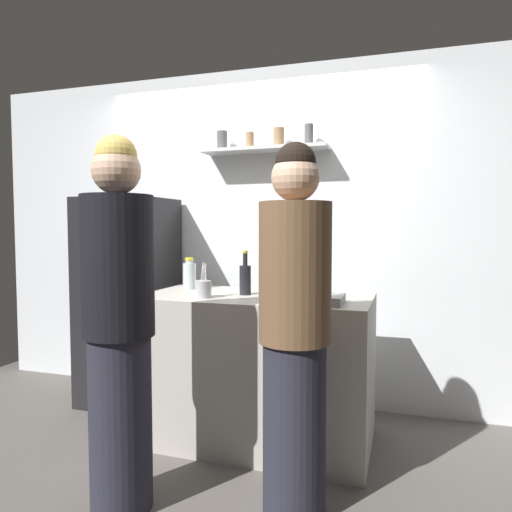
{
  "coord_description": "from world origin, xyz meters",
  "views": [
    {
      "loc": [
        1.14,
        -2.34,
        1.36
      ],
      "look_at": [
        0.23,
        0.48,
        1.19
      ],
      "focal_mm": 33.04,
      "sensor_mm": 36.0,
      "label": 1
    }
  ],
  "objects_px": {
    "baking_pan": "(313,299)",
    "person_blonde": "(119,324)",
    "refrigerator": "(129,300)",
    "wine_bottle_amber_glass": "(281,274)",
    "person_brown_jacket": "(295,331)",
    "utensil_holder": "(203,289)",
    "water_bottle_plastic": "(190,275)",
    "wine_bottle_dark_glass": "(245,278)"
  },
  "relations": [
    {
      "from": "baking_pan",
      "to": "person_blonde",
      "type": "xyz_separation_m",
      "value": [
        -0.81,
        -0.7,
        -0.06
      ]
    },
    {
      "from": "refrigerator",
      "to": "person_blonde",
      "type": "bearing_deg",
      "value": -58.79
    },
    {
      "from": "wine_bottle_amber_glass",
      "to": "person_brown_jacket",
      "type": "height_order",
      "value": "person_brown_jacket"
    },
    {
      "from": "baking_pan",
      "to": "utensil_holder",
      "type": "bearing_deg",
      "value": -179.69
    },
    {
      "from": "baking_pan",
      "to": "water_bottle_plastic",
      "type": "relative_size",
      "value": 1.55
    },
    {
      "from": "baking_pan",
      "to": "person_brown_jacket",
      "type": "bearing_deg",
      "value": -89.24
    },
    {
      "from": "baking_pan",
      "to": "wine_bottle_dark_glass",
      "type": "relative_size",
      "value": 1.2
    },
    {
      "from": "refrigerator",
      "to": "wine_bottle_amber_glass",
      "type": "relative_size",
      "value": 4.54
    },
    {
      "from": "wine_bottle_dark_glass",
      "to": "person_brown_jacket",
      "type": "distance_m",
      "value": 0.86
    },
    {
      "from": "refrigerator",
      "to": "wine_bottle_amber_glass",
      "type": "bearing_deg",
      "value": -11.85
    },
    {
      "from": "refrigerator",
      "to": "person_brown_jacket",
      "type": "height_order",
      "value": "person_brown_jacket"
    },
    {
      "from": "utensil_holder",
      "to": "person_brown_jacket",
      "type": "height_order",
      "value": "person_brown_jacket"
    },
    {
      "from": "wine_bottle_amber_glass",
      "to": "person_blonde",
      "type": "bearing_deg",
      "value": -118.44
    },
    {
      "from": "utensil_holder",
      "to": "person_blonde",
      "type": "relative_size",
      "value": 0.12
    },
    {
      "from": "water_bottle_plastic",
      "to": "person_blonde",
      "type": "height_order",
      "value": "person_blonde"
    },
    {
      "from": "refrigerator",
      "to": "baking_pan",
      "type": "distance_m",
      "value": 1.68
    },
    {
      "from": "baking_pan",
      "to": "person_blonde",
      "type": "bearing_deg",
      "value": -139.03
    },
    {
      "from": "water_bottle_plastic",
      "to": "person_brown_jacket",
      "type": "xyz_separation_m",
      "value": [
        0.95,
        -0.84,
        -0.16
      ]
    },
    {
      "from": "baking_pan",
      "to": "utensil_holder",
      "type": "height_order",
      "value": "utensil_holder"
    },
    {
      "from": "water_bottle_plastic",
      "to": "wine_bottle_amber_glass",
      "type": "bearing_deg",
      "value": -5.32
    },
    {
      "from": "water_bottle_plastic",
      "to": "person_brown_jacket",
      "type": "distance_m",
      "value": 1.28
    },
    {
      "from": "baking_pan",
      "to": "wine_bottle_amber_glass",
      "type": "relative_size",
      "value": 0.97
    },
    {
      "from": "baking_pan",
      "to": "utensil_holder",
      "type": "relative_size",
      "value": 1.54
    },
    {
      "from": "refrigerator",
      "to": "utensil_holder",
      "type": "relative_size",
      "value": 7.22
    },
    {
      "from": "wine_bottle_dark_glass",
      "to": "person_blonde",
      "type": "height_order",
      "value": "person_blonde"
    },
    {
      "from": "baking_pan",
      "to": "person_brown_jacket",
      "type": "relative_size",
      "value": 0.19
    },
    {
      "from": "utensil_holder",
      "to": "wine_bottle_dark_glass",
      "type": "bearing_deg",
      "value": 46.1
    },
    {
      "from": "person_brown_jacket",
      "to": "wine_bottle_dark_glass",
      "type": "bearing_deg",
      "value": 47.15
    },
    {
      "from": "wine_bottle_amber_glass",
      "to": "wine_bottle_dark_glass",
      "type": "bearing_deg",
      "value": -156.86
    },
    {
      "from": "wine_bottle_amber_glass",
      "to": "person_blonde",
      "type": "distance_m",
      "value": 1.14
    },
    {
      "from": "baking_pan",
      "to": "water_bottle_plastic",
      "type": "distance_m",
      "value": 1.01
    },
    {
      "from": "refrigerator",
      "to": "water_bottle_plastic",
      "type": "xyz_separation_m",
      "value": [
        0.63,
        -0.21,
        0.24
      ]
    },
    {
      "from": "wine_bottle_dark_glass",
      "to": "person_brown_jacket",
      "type": "xyz_separation_m",
      "value": [
        0.49,
        -0.69,
        -0.16
      ]
    },
    {
      "from": "person_brown_jacket",
      "to": "water_bottle_plastic",
      "type": "bearing_deg",
      "value": 60.5
    },
    {
      "from": "refrigerator",
      "to": "wine_bottle_dark_glass",
      "type": "distance_m",
      "value": 1.18
    },
    {
      "from": "wine_bottle_dark_glass",
      "to": "baking_pan",
      "type": "bearing_deg",
      "value": -23.09
    },
    {
      "from": "wine_bottle_dark_glass",
      "to": "utensil_holder",
      "type": "bearing_deg",
      "value": -133.9
    },
    {
      "from": "wine_bottle_dark_glass",
      "to": "person_brown_jacket",
      "type": "relative_size",
      "value": 0.16
    },
    {
      "from": "baking_pan",
      "to": "water_bottle_plastic",
      "type": "bearing_deg",
      "value": 159.29
    },
    {
      "from": "person_brown_jacket",
      "to": "utensil_holder",
      "type": "bearing_deg",
      "value": 66.9
    },
    {
      "from": "wine_bottle_dark_glass",
      "to": "person_brown_jacket",
      "type": "height_order",
      "value": "person_brown_jacket"
    },
    {
      "from": "utensil_holder",
      "to": "water_bottle_plastic",
      "type": "distance_m",
      "value": 0.45
    }
  ]
}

